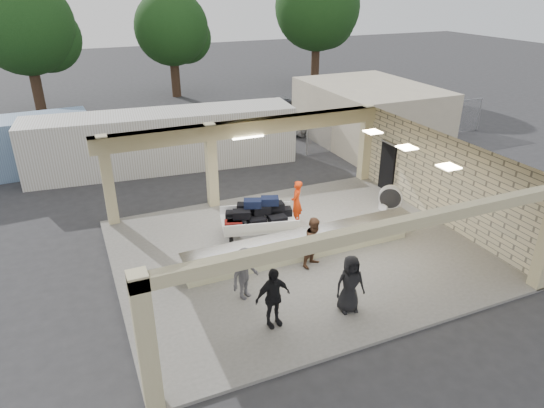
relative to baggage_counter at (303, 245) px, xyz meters
name	(u,v)px	position (x,y,z in m)	size (l,w,h in m)	color
ground	(296,253)	(0.00, 0.50, -0.59)	(120.00, 120.00, 0.00)	#2A2A2D
pavilion	(294,209)	(0.21, 1.16, 0.76)	(12.01, 10.00, 3.55)	slate
baggage_counter	(303,245)	(0.00, 0.00, 0.00)	(8.20, 0.58, 0.98)	beige
luggage_cart	(258,217)	(-0.87, 1.87, 0.35)	(2.93, 2.19, 1.53)	white
drum_fan	(390,197)	(4.87, 1.91, 0.07)	(0.92, 0.84, 1.04)	white
baggage_handler	(297,202)	(0.93, 2.43, 0.36)	(0.62, 0.34, 1.70)	red
passenger_a	(315,242)	(0.11, -0.56, 0.37)	(0.83, 0.36, 1.71)	brown
passenger_b	(273,297)	(-2.32, -2.78, 0.39)	(1.03, 0.37, 1.75)	black
passenger_c	(245,274)	(-2.56, -1.33, 0.33)	(1.05, 0.37, 1.63)	#4B4A4F
passenger_d	(350,284)	(-0.11, -3.04, 0.37)	(0.84, 0.34, 1.72)	black
car_white_a	(311,118)	(7.60, 13.94, 0.08)	(2.21, 4.67, 1.33)	white
car_white_b	(395,111)	(13.28, 13.04, 0.15)	(1.73, 4.64, 1.46)	white
car_dark	(289,110)	(6.99, 15.87, 0.20)	(1.66, 4.72, 1.57)	black
container_white	(164,140)	(-2.30, 10.72, 0.81)	(12.91, 2.58, 2.80)	silver
fence	(400,124)	(11.00, 9.50, 0.47)	(12.06, 0.06, 2.03)	gray
tree_left	(31,30)	(-7.68, 24.66, 5.00)	(6.60, 6.30, 9.00)	#382619
tree_mid	(175,31)	(2.32, 26.66, 4.38)	(6.00, 5.60, 8.00)	#382619
tree_right	(320,11)	(14.32, 25.66, 5.63)	(7.20, 7.00, 10.00)	#382619
adjacent_building	(369,113)	(9.50, 10.50, 1.01)	(6.00, 8.00, 3.20)	beige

